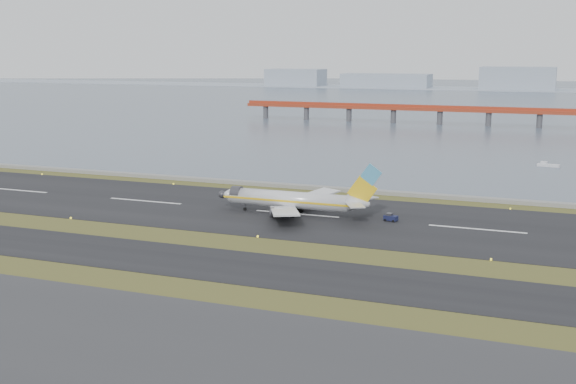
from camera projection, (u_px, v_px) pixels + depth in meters
name	position (u px, v px, depth m)	size (l,w,h in m)	color
ground	(242.00, 247.00, 136.59)	(1000.00, 1000.00, 0.00)	#3A4418
apron_strip	(50.00, 361.00, 86.19)	(1000.00, 50.00, 0.10)	#303033
taxiway_strip	(213.00, 264.00, 125.59)	(1000.00, 18.00, 0.10)	black
runway_strip	(297.00, 214.00, 164.07)	(1000.00, 45.00, 0.10)	black
seawall	(336.00, 189.00, 191.47)	(1000.00, 2.50, 1.00)	gray
bay_water	(490.00, 100.00, 558.03)	(1400.00, 800.00, 1.30)	#485666
red_pier	(489.00, 111.00, 357.20)	(260.00, 5.00, 10.20)	#9F341B
far_shoreline	(521.00, 84.00, 698.66)	(1400.00, 80.00, 60.50)	#99A6B5
airliner	(295.00, 200.00, 162.44)	(38.52, 32.89, 12.80)	silver
pushback_tug	(391.00, 218.00, 156.91)	(3.18, 2.29, 1.84)	#151A3C
workboat_near	(548.00, 165.00, 231.93)	(7.09, 3.05, 1.67)	silver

